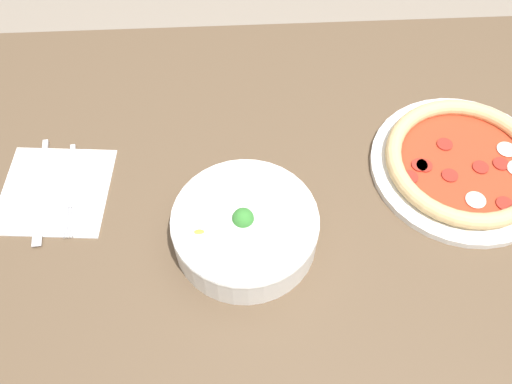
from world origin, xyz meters
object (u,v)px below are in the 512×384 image
(bowl, at_px, (245,227))
(fork, at_px, (71,188))
(knife, at_px, (42,186))
(pizza, at_px, (464,163))

(bowl, bearing_deg, fork, -20.96)
(fork, relative_size, knife, 0.88)
(pizza, bearing_deg, bowl, 17.51)
(pizza, height_order, knife, pizza)
(pizza, relative_size, bowl, 1.38)
(bowl, bearing_deg, pizza, -162.49)
(bowl, relative_size, fork, 1.20)
(pizza, xyz_separation_m, fork, (0.64, 0.01, -0.01))
(fork, bearing_deg, pizza, 85.69)
(pizza, relative_size, fork, 1.65)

